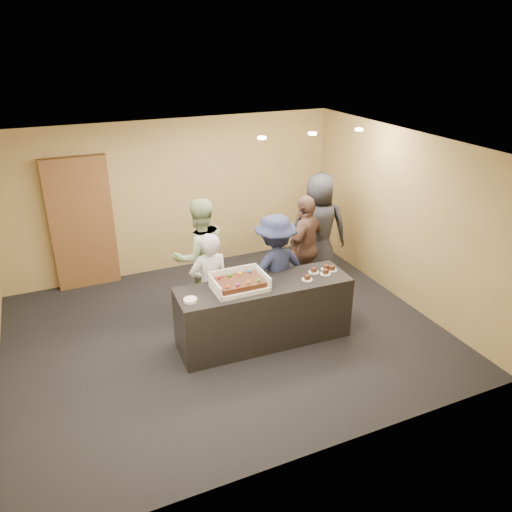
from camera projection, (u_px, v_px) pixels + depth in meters
name	position (u px, v px, depth m)	size (l,w,h in m)	color
room	(223.00, 248.00, 6.71)	(6.04, 6.00, 2.70)	black
serving_counter	(264.00, 313.00, 6.91)	(2.40, 0.70, 0.90)	black
storage_cabinet	(82.00, 224.00, 8.23)	(1.01, 0.15, 2.23)	brown
cake_box	(239.00, 285.00, 6.60)	(0.71, 0.49, 0.21)	white
sheet_cake	(240.00, 282.00, 6.55)	(0.60, 0.42, 0.12)	#3D1B0D
plate_stack	(190.00, 300.00, 6.27)	(0.17, 0.17, 0.04)	white
slice_a	(307.00, 278.00, 6.83)	(0.15, 0.15, 0.07)	white
slice_b	(314.00, 271.00, 7.04)	(0.15, 0.15, 0.07)	white
slice_c	(325.00, 272.00, 6.99)	(0.15, 0.15, 0.07)	white
slice_d	(326.00, 268.00, 7.13)	(0.15, 0.15, 0.07)	white
slice_e	(332.00, 269.00, 7.10)	(0.15, 0.15, 0.07)	white
person_server_grey	(210.00, 286.00, 6.92)	(0.57, 0.38, 1.57)	#A8A8AD
person_sage_man	(200.00, 256.00, 7.52)	(0.89, 0.69, 1.82)	#92AB79
person_navy_man	(275.00, 270.00, 7.27)	(1.08, 0.62, 1.68)	#1D2340
person_brown_extra	(305.00, 248.00, 7.95)	(1.01, 0.42, 1.73)	brown
person_dark_suit	(318.00, 229.00, 8.42)	(0.94, 0.61, 1.93)	black
ceiling_spotlights	(312.00, 134.00, 7.17)	(1.72, 0.12, 0.03)	#FFEAC6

